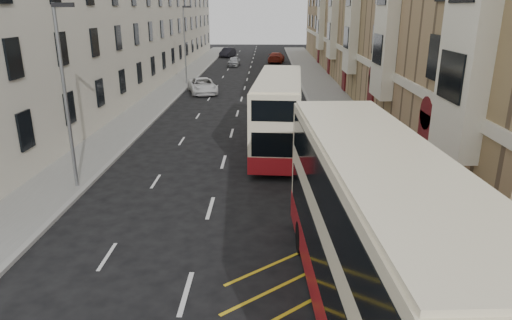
{
  "coord_description": "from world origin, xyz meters",
  "views": [
    {
      "loc": [
        2.33,
        -7.36,
        7.93
      ],
      "look_at": [
        1.93,
        9.22,
        2.39
      ],
      "focal_mm": 32.0,
      "sensor_mm": 36.0,
      "label": 1
    }
  ],
  "objects_px": {
    "car_dark": "(228,52)",
    "car_red": "(276,57)",
    "pedestrian_far": "(492,303)",
    "car_silver": "(234,61)",
    "double_decker_rear": "(278,113)",
    "double_decker_front": "(374,242)",
    "street_lamp_near": "(65,89)",
    "street_lamp_far": "(185,41)",
    "white_van": "(203,86)"
  },
  "relations": [
    {
      "from": "car_dark",
      "to": "car_red",
      "type": "distance_m",
      "value": 11.27
    },
    {
      "from": "pedestrian_far",
      "to": "car_silver",
      "type": "height_order",
      "value": "pedestrian_far"
    },
    {
      "from": "double_decker_rear",
      "to": "car_red",
      "type": "xyz_separation_m",
      "value": [
        0.71,
        45.32,
        -1.41
      ]
    },
    {
      "from": "double_decker_front",
      "to": "double_decker_rear",
      "type": "height_order",
      "value": "double_decker_front"
    },
    {
      "from": "double_decker_rear",
      "to": "car_dark",
      "type": "bearing_deg",
      "value": 101.64
    },
    {
      "from": "car_dark",
      "to": "double_decker_front",
      "type": "bearing_deg",
      "value": -68.84
    },
    {
      "from": "car_dark",
      "to": "car_silver",
      "type": "bearing_deg",
      "value": -67.94
    },
    {
      "from": "street_lamp_near",
      "to": "car_silver",
      "type": "distance_m",
      "value": 47.29
    },
    {
      "from": "double_decker_front",
      "to": "car_red",
      "type": "height_order",
      "value": "double_decker_front"
    },
    {
      "from": "double_decker_rear",
      "to": "car_dark",
      "type": "xyz_separation_m",
      "value": [
        -7.36,
        53.18,
        -1.42
      ]
    },
    {
      "from": "double_decker_rear",
      "to": "street_lamp_far",
      "type": "bearing_deg",
      "value": 115.37
    },
    {
      "from": "white_van",
      "to": "double_decker_front",
      "type": "bearing_deg",
      "value": -90.7
    },
    {
      "from": "street_lamp_far",
      "to": "white_van",
      "type": "distance_m",
      "value": 6.9
    },
    {
      "from": "street_lamp_near",
      "to": "car_dark",
      "type": "relative_size",
      "value": 1.71
    },
    {
      "from": "car_silver",
      "to": "car_dark",
      "type": "relative_size",
      "value": 0.84
    },
    {
      "from": "double_decker_front",
      "to": "double_decker_rear",
      "type": "xyz_separation_m",
      "value": [
        -2.0,
        15.71,
        -0.28
      ]
    },
    {
      "from": "double_decker_rear",
      "to": "car_red",
      "type": "distance_m",
      "value": 45.34
    },
    {
      "from": "street_lamp_far",
      "to": "double_decker_front",
      "type": "distance_m",
      "value": 40.98
    },
    {
      "from": "double_decker_rear",
      "to": "pedestrian_far",
      "type": "distance_m",
      "value": 16.95
    },
    {
      "from": "double_decker_rear",
      "to": "car_silver",
      "type": "distance_m",
      "value": 40.95
    },
    {
      "from": "street_lamp_far",
      "to": "car_dark",
      "type": "height_order",
      "value": "street_lamp_far"
    },
    {
      "from": "street_lamp_near",
      "to": "double_decker_front",
      "type": "distance_m",
      "value": 14.84
    },
    {
      "from": "double_decker_rear",
      "to": "double_decker_front",
      "type": "bearing_deg",
      "value": -79.01
    },
    {
      "from": "double_decker_rear",
      "to": "car_dark",
      "type": "relative_size",
      "value": 2.33
    },
    {
      "from": "street_lamp_far",
      "to": "car_silver",
      "type": "relative_size",
      "value": 2.03
    },
    {
      "from": "white_van",
      "to": "pedestrian_far",
      "type": "bearing_deg",
      "value": -86.57
    },
    {
      "from": "white_van",
      "to": "car_dark",
      "type": "relative_size",
      "value": 1.13
    },
    {
      "from": "double_decker_front",
      "to": "double_decker_rear",
      "type": "bearing_deg",
      "value": 94.07
    },
    {
      "from": "street_lamp_far",
      "to": "car_dark",
      "type": "bearing_deg",
      "value": 86.15
    },
    {
      "from": "street_lamp_near",
      "to": "car_red",
      "type": "relative_size",
      "value": 1.49
    },
    {
      "from": "double_decker_front",
      "to": "pedestrian_far",
      "type": "distance_m",
      "value": 3.2
    },
    {
      "from": "street_lamp_near",
      "to": "pedestrian_far",
      "type": "xyz_separation_m",
      "value": [
        14.2,
        -9.8,
        -3.53
      ]
    },
    {
      "from": "double_decker_front",
      "to": "car_dark",
      "type": "height_order",
      "value": "double_decker_front"
    },
    {
      "from": "car_dark",
      "to": "pedestrian_far",
      "type": "bearing_deg",
      "value": -66.59
    },
    {
      "from": "street_lamp_far",
      "to": "car_red",
      "type": "height_order",
      "value": "street_lamp_far"
    },
    {
      "from": "street_lamp_far",
      "to": "double_decker_rear",
      "type": "relative_size",
      "value": 0.73
    },
    {
      "from": "street_lamp_near",
      "to": "double_decker_rear",
      "type": "xyz_separation_m",
      "value": [
        9.35,
        6.4,
        -2.45
      ]
    },
    {
      "from": "street_lamp_near",
      "to": "white_van",
      "type": "xyz_separation_m",
      "value": [
        2.4,
        24.85,
        -3.9
      ]
    },
    {
      "from": "street_lamp_near",
      "to": "pedestrian_far",
      "type": "distance_m",
      "value": 17.62
    },
    {
      "from": "street_lamp_near",
      "to": "white_van",
      "type": "distance_m",
      "value": 25.26
    },
    {
      "from": "double_decker_front",
      "to": "car_red",
      "type": "distance_m",
      "value": 61.07
    },
    {
      "from": "car_dark",
      "to": "white_van",
      "type": "bearing_deg",
      "value": -75.89
    },
    {
      "from": "street_lamp_far",
      "to": "car_silver",
      "type": "bearing_deg",
      "value": 77.03
    },
    {
      "from": "pedestrian_far",
      "to": "car_dark",
      "type": "bearing_deg",
      "value": -38.76
    },
    {
      "from": "pedestrian_far",
      "to": "white_van",
      "type": "xyz_separation_m",
      "value": [
        -11.8,
        34.65,
        -0.37
      ]
    },
    {
      "from": "pedestrian_far",
      "to": "white_van",
      "type": "relative_size",
      "value": 0.36
    },
    {
      "from": "pedestrian_far",
      "to": "car_silver",
      "type": "xyz_separation_m",
      "value": [
        -10.3,
        56.76,
        -0.44
      ]
    },
    {
      "from": "car_silver",
      "to": "car_dark",
      "type": "distance_m",
      "value": 12.76
    },
    {
      "from": "street_lamp_near",
      "to": "double_decker_rear",
      "type": "distance_m",
      "value": 11.6
    },
    {
      "from": "double_decker_front",
      "to": "car_dark",
      "type": "relative_size",
      "value": 2.62
    }
  ]
}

